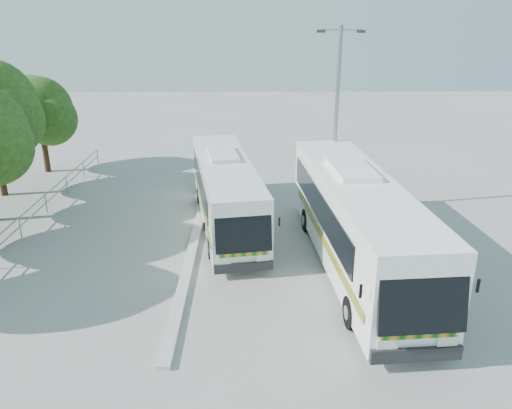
{
  "coord_description": "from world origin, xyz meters",
  "views": [
    {
      "loc": [
        0.11,
        -17.31,
        9.13
      ],
      "look_at": [
        0.38,
        2.33,
        1.79
      ],
      "focal_mm": 35.0,
      "sensor_mm": 36.0,
      "label": 1
    }
  ],
  "objects_px": {
    "tree_far_e": "(40,110)",
    "coach_main": "(226,190)",
    "coach_adjacent": "(356,220)",
    "lamppost": "(336,114)"
  },
  "relations": [
    {
      "from": "lamppost",
      "to": "coach_main",
      "type": "bearing_deg",
      "value": -151.39
    },
    {
      "from": "tree_far_e",
      "to": "lamppost",
      "type": "xyz_separation_m",
      "value": [
        16.88,
        -6.97,
        1.01
      ]
    },
    {
      "from": "coach_main",
      "to": "tree_far_e",
      "type": "bearing_deg",
      "value": 133.68
    },
    {
      "from": "tree_far_e",
      "to": "coach_adjacent",
      "type": "xyz_separation_m",
      "value": [
        16.78,
        -13.14,
        -1.94
      ]
    },
    {
      "from": "tree_far_e",
      "to": "coach_main",
      "type": "bearing_deg",
      "value": -37.04
    },
    {
      "from": "tree_far_e",
      "to": "coach_adjacent",
      "type": "relative_size",
      "value": 0.46
    },
    {
      "from": "tree_far_e",
      "to": "coach_adjacent",
      "type": "height_order",
      "value": "tree_far_e"
    },
    {
      "from": "tree_far_e",
      "to": "coach_adjacent",
      "type": "bearing_deg",
      "value": -38.07
    },
    {
      "from": "tree_far_e",
      "to": "coach_main",
      "type": "xyz_separation_m",
      "value": [
        11.63,
        -8.78,
        -2.21
      ]
    },
    {
      "from": "coach_main",
      "to": "coach_adjacent",
      "type": "xyz_separation_m",
      "value": [
        5.15,
        -4.37,
        0.27
      ]
    }
  ]
}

